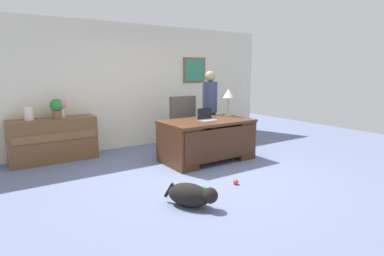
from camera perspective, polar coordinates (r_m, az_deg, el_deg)
name	(u,v)px	position (r m, az deg, el deg)	size (l,w,h in m)	color
ground_plane	(203,175)	(5.25, 2.04, -8.55)	(12.00, 12.00, 0.00)	slate
back_wall	(136,86)	(7.24, -10.08, 7.48)	(7.00, 0.16, 2.70)	beige
desk	(208,139)	(5.99, 2.87, -1.98)	(1.70, 0.97, 0.78)	#4C2B19
credenza	(54,140)	(6.48, -23.81, -1.99)	(1.54, 0.50, 0.82)	brown
armchair	(187,127)	(6.72, -0.93, 0.17)	(0.60, 0.59, 1.16)	#564C47
person_standing	(210,109)	(6.81, 3.23, 3.42)	(0.32, 0.32, 1.69)	#262323
dog_lying	(192,195)	(4.06, -0.09, -12.05)	(0.56, 0.66, 0.30)	black
laptop	(206,117)	(5.91, 2.63, 1.96)	(0.32, 0.22, 0.22)	#B2B5BA
desk_lamp	(228,95)	(6.44, 6.62, 5.97)	(0.22, 0.22, 0.56)	#9E8447
vase_with_flowers	(62,107)	(6.42, -22.58, 3.55)	(0.17, 0.17, 0.33)	#8FCB90
vase_empty	(29,114)	(6.35, -27.51, 2.34)	(0.16, 0.16, 0.24)	silver
potted_plant	(57,107)	(6.41, -23.34, 3.43)	(0.24, 0.24, 0.36)	brown
dog_toy_ball	(236,182)	(4.88, 7.94, -9.65)	(0.08, 0.08, 0.08)	#E53F33
dog_toy_bone	(203,187)	(4.69, 2.09, -10.59)	(0.15, 0.05, 0.05)	green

